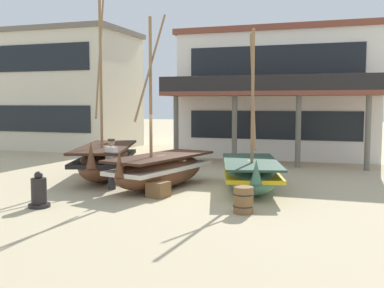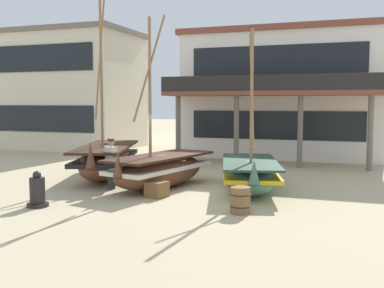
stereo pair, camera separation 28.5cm
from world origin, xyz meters
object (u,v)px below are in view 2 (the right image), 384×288
at_px(fishing_boat_far_right, 160,170).
at_px(capstan_winch, 37,192).
at_px(fishing_boat_centre_large, 106,160).
at_px(cargo_crate, 157,189).
at_px(fisherman_by_hull, 111,164).
at_px(harbor_building_annex, 67,90).
at_px(wooden_barrel, 240,200).
at_px(harbor_building_main, 284,94).
at_px(fishing_boat_near_left, 250,174).

relative_size(fishing_boat_far_right, capstan_winch, 5.80).
bearing_deg(fishing_boat_centre_large, cargo_crate, -38.67).
height_order(fisherman_by_hull, harbor_building_annex, harbor_building_annex).
bearing_deg(wooden_barrel, fishing_boat_far_right, 142.42).
distance_m(fishing_boat_centre_large, harbor_building_main, 11.92).
xyz_separation_m(fishing_boat_near_left, capstan_winch, (-5.07, -4.21, -0.16)).
relative_size(fishing_boat_far_right, cargo_crate, 10.20).
bearing_deg(fishing_boat_far_right, wooden_barrel, -37.58).
bearing_deg(capstan_winch, fishing_boat_centre_large, 97.67).
bearing_deg(fisherman_by_hull, cargo_crate, -19.27).
distance_m(fishing_boat_centre_large, harbor_building_annex, 13.67).
bearing_deg(harbor_building_main, cargo_crate, -98.63).
relative_size(capstan_winch, harbor_building_main, 0.10).
xyz_separation_m(fishing_boat_centre_large, capstan_winch, (0.66, -4.90, -0.30)).
bearing_deg(wooden_barrel, fishing_boat_near_left, 97.77).
distance_m(fishing_boat_far_right, wooden_barrel, 4.29).
height_order(fisherman_by_hull, wooden_barrel, fisherman_by_hull).
bearing_deg(harbor_building_annex, cargo_crate, -46.79).
xyz_separation_m(fishing_boat_centre_large, cargo_crate, (3.26, -2.61, -0.46)).
height_order(fishing_boat_centre_large, fishing_boat_far_right, fishing_boat_centre_large).
bearing_deg(fishing_boat_centre_large, capstan_winch, -82.33).
distance_m(fishing_boat_far_right, harbor_building_annex, 16.38).
relative_size(fishing_boat_centre_large, harbor_building_main, 0.71).
distance_m(fishing_boat_far_right, capstan_winch, 4.27).
relative_size(fishing_boat_centre_large, capstan_winch, 7.45).
height_order(fishing_boat_near_left, fishing_boat_far_right, fishing_boat_far_right).
relative_size(wooden_barrel, harbor_building_main, 0.07).
distance_m(fisherman_by_hull, harbor_building_annex, 15.91).
xyz_separation_m(capstan_winch, wooden_barrel, (5.49, 1.10, -0.05)).
bearing_deg(fishing_boat_far_right, harbor_building_annex, 135.38).
relative_size(capstan_winch, cargo_crate, 1.76).
distance_m(wooden_barrel, cargo_crate, 3.13).
xyz_separation_m(fisherman_by_hull, wooden_barrel, (4.85, -1.88, -0.48)).
bearing_deg(capstan_winch, cargo_crate, 41.45).
bearing_deg(fishing_boat_far_right, cargo_crate, -70.60).
bearing_deg(fishing_boat_near_left, capstan_winch, -140.28).
bearing_deg(fishing_boat_far_right, fishing_boat_near_left, 9.49).
height_order(capstan_winch, harbor_building_annex, harbor_building_annex).
distance_m(fishing_boat_near_left, harbor_building_annex, 18.29).
height_order(fishing_boat_near_left, harbor_building_annex, harbor_building_annex).
height_order(capstan_winch, harbor_building_main, harbor_building_main).
relative_size(fishing_boat_far_right, harbor_building_main, 0.55).
distance_m(wooden_barrel, harbor_building_annex, 20.62).
bearing_deg(fishing_boat_far_right, capstan_winch, -119.46).
bearing_deg(fishing_boat_near_left, harbor_building_main, 92.58).
distance_m(capstan_winch, wooden_barrel, 5.60).
bearing_deg(wooden_barrel, harbor_building_annex, 136.86).
xyz_separation_m(cargo_crate, harbor_building_main, (1.97, 12.98, 3.13)).
bearing_deg(fishing_boat_far_right, fisherman_by_hull, -153.24).
height_order(fishing_boat_near_left, harbor_building_main, harbor_building_main).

